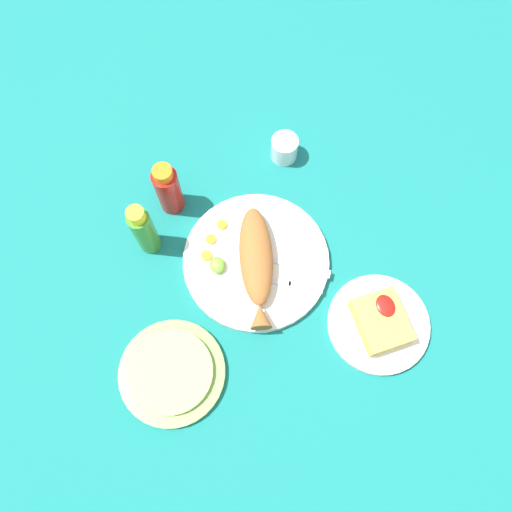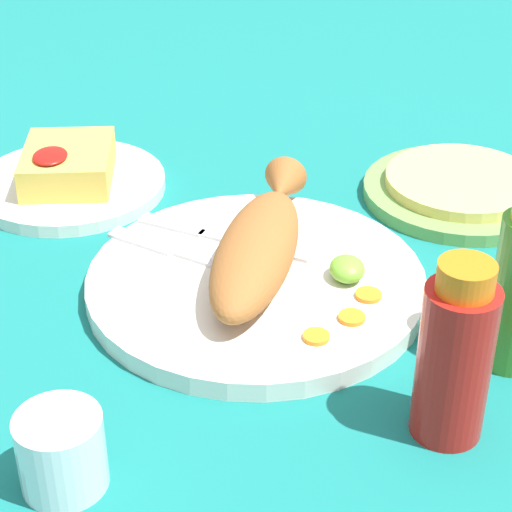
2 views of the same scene
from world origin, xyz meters
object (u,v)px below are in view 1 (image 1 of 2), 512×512
(fork_far, at_px, (284,284))
(side_plate_fries, at_px, (378,324))
(main_plate, at_px, (256,261))
(fork_near, at_px, (293,265))
(salt_cup, at_px, (284,149))
(fried_fish, at_px, (256,262))
(hot_sauce_bottle_red, at_px, (168,189))
(tortilla_plate, at_px, (172,373))
(hot_sauce_bottle_green, at_px, (144,230))

(fork_far, distance_m, side_plate_fries, 0.21)
(main_plate, distance_m, fork_near, 0.08)
(salt_cup, bearing_deg, fried_fish, 148.70)
(fork_far, height_order, salt_cup, salt_cup)
(hot_sauce_bottle_red, xyz_separation_m, tortilla_plate, (-0.36, 0.10, -0.06))
(main_plate, distance_m, hot_sauce_bottle_green, 0.24)
(hot_sauce_bottle_red, relative_size, salt_cup, 2.39)
(fried_fish, relative_size, salt_cup, 4.35)
(fork_far, bearing_deg, salt_cup, 98.42)
(fork_near, xyz_separation_m, salt_cup, (0.27, -0.08, 0.01))
(hot_sauce_bottle_red, bearing_deg, tortilla_plate, 164.69)
(fried_fish, bearing_deg, side_plate_fries, -120.03)
(fried_fish, height_order, hot_sauce_bottle_red, hot_sauce_bottle_red)
(main_plate, xyz_separation_m, hot_sauce_bottle_red, (0.19, 0.13, 0.06))
(fork_far, bearing_deg, fork_near, 74.51)
(side_plate_fries, bearing_deg, tortilla_plate, 84.75)
(fried_fish, height_order, fork_far, fried_fish)
(salt_cup, relative_size, side_plate_fries, 0.30)
(salt_cup, relative_size, tortilla_plate, 0.29)
(fried_fish, relative_size, fork_far, 1.56)
(hot_sauce_bottle_green, height_order, tortilla_plate, hot_sauce_bottle_green)
(hot_sauce_bottle_green, relative_size, tortilla_plate, 0.76)
(fried_fish, height_order, fork_near, fried_fish)
(main_plate, distance_m, hot_sauce_bottle_red, 0.24)
(hot_sauce_bottle_green, bearing_deg, main_plate, -118.99)
(hot_sauce_bottle_red, distance_m, salt_cup, 0.28)
(main_plate, xyz_separation_m, fork_near, (-0.04, -0.07, 0.01))
(main_plate, bearing_deg, tortilla_plate, 126.26)
(fried_fish, xyz_separation_m, salt_cup, (0.24, -0.15, -0.02))
(fork_far, height_order, side_plate_fries, fork_far)
(fork_far, xyz_separation_m, hot_sauce_bottle_green, (0.18, 0.24, 0.05))
(fried_fish, height_order, tortilla_plate, fried_fish)
(fork_near, bearing_deg, fork_far, -99.98)
(fork_near, relative_size, hot_sauce_bottle_red, 1.11)
(fork_near, height_order, hot_sauce_bottle_green, hot_sauce_bottle_green)
(salt_cup, xyz_separation_m, tortilla_plate, (-0.40, 0.37, -0.02))
(fork_near, bearing_deg, hot_sauce_bottle_red, 164.85)
(tortilla_plate, bearing_deg, fried_fish, -55.64)
(hot_sauce_bottle_green, bearing_deg, hot_sauce_bottle_red, -42.17)
(fried_fish, distance_m, salt_cup, 0.29)
(fork_far, distance_m, hot_sauce_bottle_red, 0.31)
(fork_far, relative_size, side_plate_fries, 0.83)
(main_plate, bearing_deg, fork_far, -151.67)
(main_plate, relative_size, tortilla_plate, 1.47)
(hot_sauce_bottle_red, bearing_deg, hot_sauce_bottle_green, 137.83)
(main_plate, xyz_separation_m, fried_fish, (-0.01, 0.00, 0.03))
(side_plate_fries, relative_size, tortilla_plate, 0.99)
(fork_near, distance_m, side_plate_fries, 0.21)
(fried_fish, bearing_deg, fork_far, -129.03)
(fried_fish, xyz_separation_m, fork_near, (-0.02, -0.07, -0.02))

